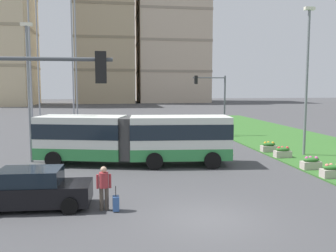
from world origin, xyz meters
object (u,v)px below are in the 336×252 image
(flower_planter_1, at_px, (332,171))
(traffic_light_far_right, at_px, (214,95))
(apartment_tower_westcentre, at_px, (104,11))
(apartment_tower_centre, at_px, (171,30))
(car_black_sedan, at_px, (33,189))
(flower_planter_4, at_px, (269,147))
(articulated_bus, at_px, (134,138))
(pedestrian_crossing, at_px, (104,185))
(flower_planter_2, at_px, (311,163))
(rolling_suitcase, at_px, (116,203))
(streetlight_left, at_px, (29,87))
(car_navy_sedan, at_px, (79,136))
(streetlight_median, at_px, (307,76))
(apartment_tower_west, at_px, (1,12))
(flower_planter_3, at_px, (283,152))
(traffic_light_near_left, at_px, (3,121))

(flower_planter_1, relative_size, traffic_light_far_right, 0.19)
(apartment_tower_westcentre, bearing_deg, apartment_tower_centre, 5.30)
(car_black_sedan, bearing_deg, flower_planter_4, 35.25)
(articulated_bus, bearing_deg, apartment_tower_centre, 79.22)
(pedestrian_crossing, height_order, flower_planter_2, pedestrian_crossing)
(rolling_suitcase, distance_m, apartment_tower_westcentre, 101.28)
(articulated_bus, xyz_separation_m, flower_planter_1, (9.97, -5.16, -1.23))
(car_black_sedan, relative_size, streetlight_left, 0.52)
(car_navy_sedan, relative_size, flower_planter_2, 4.12)
(streetlight_left, distance_m, streetlight_median, 18.32)
(apartment_tower_centre, bearing_deg, pedestrian_crossing, -100.84)
(car_navy_sedan, height_order, flower_planter_2, car_navy_sedan)
(articulated_bus, xyz_separation_m, flower_planter_4, (9.97, 2.62, -1.23))
(flower_planter_2, relative_size, streetlight_left, 0.13)
(car_black_sedan, xyz_separation_m, flower_planter_1, (14.44, 2.42, -0.33))
(car_navy_sedan, bearing_deg, pedestrian_crossing, -82.28)
(flower_planter_1, distance_m, apartment_tower_west, 93.65)
(pedestrian_crossing, relative_size, streetlight_median, 0.17)
(flower_planter_1, xyz_separation_m, streetlight_left, (-16.40, 7.00, 4.38))
(flower_planter_4, relative_size, apartment_tower_centre, 0.03)
(articulated_bus, relative_size, rolling_suitcase, 12.42)
(car_navy_sedan, height_order, flower_planter_4, car_navy_sedan)
(articulated_bus, distance_m, rolling_suitcase, 8.68)
(traffic_light_far_right, xyz_separation_m, streetlight_median, (3.34, -10.97, 1.51))
(flower_planter_4, bearing_deg, flower_planter_2, -90.00)
(flower_planter_3, relative_size, traffic_light_far_right, 0.19)
(flower_planter_4, height_order, streetlight_median, streetlight_median)
(flower_planter_4, relative_size, apartment_tower_west, 0.02)
(flower_planter_1, distance_m, streetlight_median, 8.26)
(car_navy_sedan, xyz_separation_m, apartment_tower_west, (-23.96, 68.93, 22.44))
(apartment_tower_west, height_order, apartment_tower_westcentre, apartment_tower_westcentre)
(flower_planter_3, distance_m, traffic_light_near_left, 19.65)
(flower_planter_2, relative_size, traffic_light_near_left, 0.19)
(articulated_bus, distance_m, car_black_sedan, 8.85)
(articulated_bus, bearing_deg, pedestrian_crossing, -101.58)
(rolling_suitcase, bearing_deg, flower_planter_3, 38.44)
(flower_planter_1, bearing_deg, rolling_suitcase, -163.46)
(flower_planter_1, relative_size, flower_planter_4, 1.00)
(traffic_light_near_left, bearing_deg, car_black_sedan, 94.84)
(traffic_light_near_left, distance_m, streetlight_median, 21.25)
(car_black_sedan, distance_m, apartment_tower_centre, 103.32)
(rolling_suitcase, bearing_deg, apartment_tower_west, 107.26)
(flower_planter_3, xyz_separation_m, streetlight_left, (-16.40, 1.43, 4.38))
(flower_planter_2, distance_m, streetlight_left, 17.68)
(flower_planter_1, height_order, flower_planter_2, same)
(car_black_sedan, distance_m, streetlight_left, 10.44)
(rolling_suitcase, relative_size, apartment_tower_west, 0.02)
(flower_planter_2, bearing_deg, car_black_sedan, -162.88)
(flower_planter_1, xyz_separation_m, apartment_tower_west, (-37.90, 82.55, 22.77))
(car_navy_sedan, height_order, pedestrian_crossing, pedestrian_crossing)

